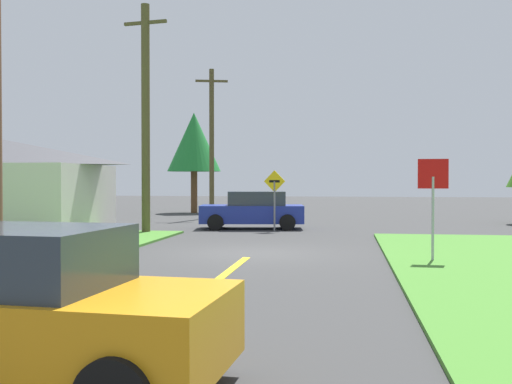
% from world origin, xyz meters
% --- Properties ---
extents(ground_plane, '(120.00, 120.00, 0.00)m').
position_xyz_m(ground_plane, '(0.00, 0.00, 0.00)').
color(ground_plane, '#383838').
extents(lane_stripe_center, '(0.20, 14.00, 0.01)m').
position_xyz_m(lane_stripe_center, '(0.00, -8.00, 0.01)').
color(lane_stripe_center, yellow).
rests_on(lane_stripe_center, ground).
extents(stop_sign, '(0.75, 0.07, 2.64)m').
position_xyz_m(stop_sign, '(4.83, -1.31, 1.86)').
color(stop_sign, '#9EA0A8').
rests_on(stop_sign, ground).
extents(car_approaching_junction, '(4.63, 2.51, 1.62)m').
position_xyz_m(car_approaching_junction, '(-1.30, 8.46, 0.81)').
color(car_approaching_junction, navy).
rests_on(car_approaching_junction, ground).
extents(car_behind_on_main_road, '(4.11, 2.23, 1.62)m').
position_xyz_m(car_behind_on_main_road, '(-0.56, -11.22, 0.80)').
color(car_behind_on_main_road, orange).
rests_on(car_behind_on_main_road, ground).
extents(utility_pole_mid, '(1.80, 0.36, 8.99)m').
position_xyz_m(utility_pole_mid, '(-5.12, 5.54, 4.59)').
color(utility_pole_mid, brown).
rests_on(utility_pole_mid, ground).
extents(utility_pole_far, '(1.77, 0.56, 8.30)m').
position_xyz_m(utility_pole_far, '(-4.75, 15.48, 4.29)').
color(utility_pole_far, '#4C4425').
rests_on(utility_pole_far, ground).
extents(direction_sign, '(0.90, 0.16, 2.51)m').
position_xyz_m(direction_sign, '(-0.25, 7.43, 1.56)').
color(direction_sign, slate).
rests_on(direction_sign, ground).
extents(pine_tree_center, '(3.44, 3.44, 6.47)m').
position_xyz_m(pine_tree_center, '(-7.01, 20.26, 4.54)').
color(pine_tree_center, brown).
rests_on(pine_tree_center, ground).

